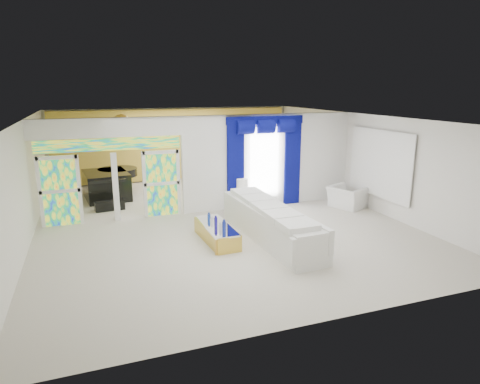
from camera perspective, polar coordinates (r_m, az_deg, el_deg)
name	(u,v)px	position (r m, az deg, el deg)	size (l,w,h in m)	color
floor	(217,219)	(12.55, -3.17, -3.74)	(12.00, 12.00, 0.00)	#B7AF9E
dividing_wall	(270,160)	(13.84, 4.10, 4.33)	(5.70, 0.18, 3.00)	white
dividing_header	(108,128)	(12.51, -17.45, 8.35)	(4.30, 0.18, 0.55)	white
stained_panel_left	(60,191)	(12.80, -23.25, 0.11)	(0.95, 0.04, 2.00)	#994C3F
stained_panel_right	(162,183)	(12.92, -10.58, 1.16)	(0.95, 0.04, 2.00)	#994C3F
stained_transom	(110,144)	(12.56, -17.29, 6.20)	(4.00, 0.05, 0.35)	#994C3F
window_pane	(264,163)	(13.66, 3.31, 4.00)	(1.00, 0.02, 2.30)	white
blue_drape_left	(235,166)	(13.28, -0.62, 3.51)	(0.55, 0.10, 2.80)	#03074A
blue_drape_right	(292,163)	(14.06, 7.11, 4.00)	(0.55, 0.10, 2.80)	#03074A
blue_pelmet	(265,120)	(13.46, 3.44, 9.73)	(2.60, 0.12, 0.25)	#03074A
wall_mirror	(380,164)	(13.58, 18.47, 3.66)	(0.04, 2.70, 1.90)	white
gold_curtains	(175,145)	(17.84, -8.79, 6.39)	(9.70, 0.12, 2.90)	gold
white_sofa	(270,224)	(10.88, 4.09, -4.32)	(0.92, 4.27, 0.81)	white
coffee_table	(217,233)	(10.77, -3.20, -5.64)	(0.62, 1.86, 0.41)	gold
console_table	(251,202)	(13.59, 1.50, -1.39)	(1.28, 0.40, 0.43)	white
table_lamp	(242,188)	(13.36, 0.31, 0.57)	(0.36, 0.36, 0.58)	white
armchair	(347,197)	(14.10, 14.33, -0.69)	(1.07, 0.94, 0.70)	white
grand_piano	(106,185)	(15.55, -17.71, 0.90)	(1.42, 1.86, 0.94)	black
piano_bench	(110,205)	(14.07, -17.30, -1.75)	(0.92, 0.36, 0.31)	black
tv_console	(52,195)	(15.04, -24.19, -0.42)	(0.54, 0.49, 0.78)	tan
chandelier	(122,123)	(14.94, -15.79, 9.01)	(0.60, 0.60, 0.60)	gold
decanters	(217,223)	(10.59, -3.11, -4.26)	(0.18, 1.08, 0.25)	#163599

